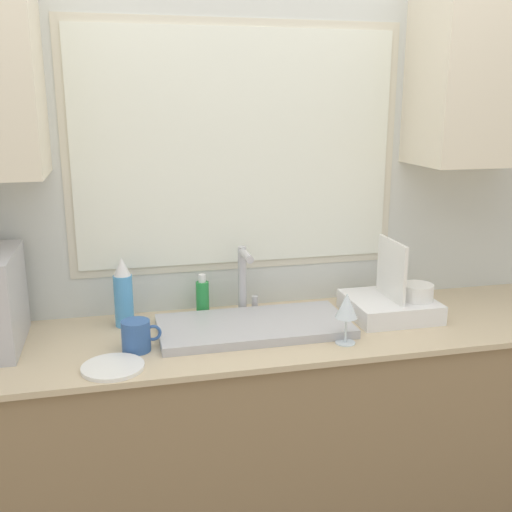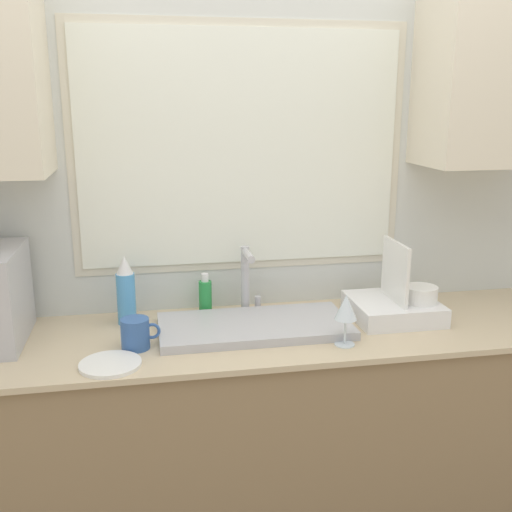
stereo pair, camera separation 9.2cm
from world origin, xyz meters
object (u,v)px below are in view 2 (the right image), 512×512
Objects in this scene: soap_bottle at (205,296)px; mug_near_sink at (136,334)px; spray_bottle at (126,291)px; wine_glass at (346,309)px; faucet at (247,276)px; dish_rack at (396,304)px.

soap_bottle is 1.23× the size of mug_near_sink.
spray_bottle is 0.25m from mug_near_sink.
mug_near_sink is at bearing -131.83° from soap_bottle.
soap_bottle is 0.90× the size of wine_glass.
mug_near_sink is at bearing 171.73° from wine_glass.
mug_near_sink is at bearing -82.06° from spray_bottle.
faucet is 0.18m from soap_bottle.
dish_rack reaches higher than soap_bottle.
faucet is 1.64× the size of soap_bottle.
faucet is 0.50m from mug_near_sink.
soap_bottle reaches higher than mug_near_sink.
dish_rack is at bearing -7.42° from spray_bottle.
faucet reaches higher than mug_near_sink.
spray_bottle reaches higher than soap_bottle.
spray_bottle is at bearing 97.94° from mug_near_sink.
spray_bottle is 1.45× the size of wine_glass.
dish_rack reaches higher than faucet.
wine_glass is (0.42, -0.39, 0.06)m from soap_bottle.
dish_rack is at bearing 6.59° from mug_near_sink.
wine_glass is at bearing -8.27° from mug_near_sink.
faucet is at bearing 126.60° from wine_glass.
mug_near_sink is (-0.95, -0.11, -0.00)m from dish_rack.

